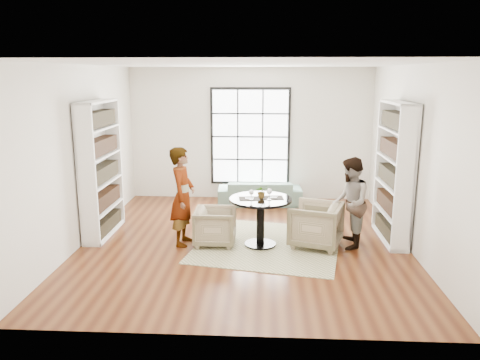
# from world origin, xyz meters

# --- Properties ---
(ground) EXTENTS (6.00, 6.00, 0.00)m
(ground) POSITION_xyz_m (0.00, 0.00, 0.00)
(ground) COLOR brown
(room_shell) EXTENTS (6.00, 6.01, 6.00)m
(room_shell) POSITION_xyz_m (0.00, 0.54, 1.26)
(room_shell) COLOR silver
(room_shell) RESTS_ON ground
(rug) EXTENTS (2.75, 2.75, 0.01)m
(rug) POSITION_xyz_m (0.42, -0.11, 0.01)
(rug) COLOR #B6AF89
(rug) RESTS_ON ground
(pedestal_table) EXTENTS (1.04, 1.04, 0.83)m
(pedestal_table) POSITION_xyz_m (0.28, -0.16, 0.60)
(pedestal_table) COLOR black
(pedestal_table) RESTS_ON ground
(sofa) EXTENTS (1.87, 0.80, 0.54)m
(sofa) POSITION_xyz_m (0.24, 2.45, 0.27)
(sofa) COLOR slate
(sofa) RESTS_ON ground
(armchair_left) EXTENTS (0.70, 0.68, 0.63)m
(armchair_left) POSITION_xyz_m (-0.48, -0.14, 0.32)
(armchair_left) COLOR tan
(armchair_left) RESTS_ON ground
(armchair_right) EXTENTS (1.03, 1.02, 0.75)m
(armchair_right) POSITION_xyz_m (1.21, -0.13, 0.37)
(armchair_right) COLOR #BEB288
(armchair_right) RESTS_ON ground
(person_left) EXTENTS (0.45, 0.64, 1.67)m
(person_left) POSITION_xyz_m (-1.03, -0.14, 0.84)
(person_left) COLOR gray
(person_left) RESTS_ON ground
(person_right) EXTENTS (0.66, 0.80, 1.52)m
(person_right) POSITION_xyz_m (1.76, -0.13, 0.76)
(person_right) COLOR gray
(person_right) RESTS_ON ground
(placemat_left) EXTENTS (0.36, 0.29, 0.01)m
(placemat_left) POSITION_xyz_m (0.10, -0.20, 0.83)
(placemat_left) COLOR #272422
(placemat_left) RESTS_ON pedestal_table
(placemat_right) EXTENTS (0.36, 0.29, 0.01)m
(placemat_right) POSITION_xyz_m (0.48, -0.12, 0.83)
(placemat_right) COLOR #272422
(placemat_right) RESTS_ON pedestal_table
(cutlery_left) EXTENTS (0.16, 0.23, 0.01)m
(cutlery_left) POSITION_xyz_m (0.10, -0.20, 0.84)
(cutlery_left) COLOR silver
(cutlery_left) RESTS_ON placemat_left
(cutlery_right) EXTENTS (0.16, 0.23, 0.01)m
(cutlery_right) POSITION_xyz_m (0.48, -0.12, 0.84)
(cutlery_right) COLOR silver
(cutlery_right) RESTS_ON placemat_right
(wine_glass_left) EXTENTS (0.08, 0.08, 0.18)m
(wine_glass_left) POSITION_xyz_m (0.13, -0.27, 0.96)
(wine_glass_left) COLOR silver
(wine_glass_left) RESTS_ON pedestal_table
(wine_glass_right) EXTENTS (0.09, 0.09, 0.19)m
(wine_glass_right) POSITION_xyz_m (0.42, -0.25, 0.97)
(wine_glass_right) COLOR silver
(wine_glass_right) RESTS_ON pedestal_table
(flower_centerpiece) EXTENTS (0.22, 0.20, 0.22)m
(flower_centerpiece) POSITION_xyz_m (0.30, -0.13, 0.94)
(flower_centerpiece) COLOR gray
(flower_centerpiece) RESTS_ON pedestal_table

